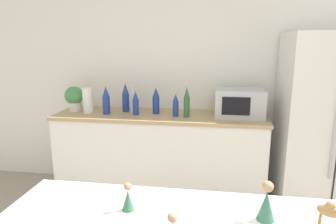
# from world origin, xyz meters

# --- Properties ---
(wall_back) EXTENTS (8.00, 0.06, 2.55)m
(wall_back) POSITION_xyz_m (0.00, 2.73, 1.27)
(wall_back) COLOR white
(wall_back) RESTS_ON ground_plane
(back_counter) EXTENTS (2.19, 0.63, 0.91)m
(back_counter) POSITION_xyz_m (-0.45, 2.40, 0.46)
(back_counter) COLOR white
(back_counter) RESTS_ON ground_plane
(refrigerator) EXTENTS (0.83, 0.70, 1.73)m
(refrigerator) POSITION_xyz_m (1.18, 2.35, 0.87)
(refrigerator) COLOR silver
(refrigerator) RESTS_ON ground_plane
(potted_plant) EXTENTS (0.20, 0.20, 0.27)m
(potted_plant) POSITION_xyz_m (-1.40, 2.42, 1.06)
(potted_plant) COLOR silver
(potted_plant) RESTS_ON back_counter
(paper_towel_roll) EXTENTS (0.11, 0.11, 0.27)m
(paper_towel_roll) POSITION_xyz_m (-1.21, 2.35, 1.04)
(paper_towel_roll) COLOR white
(paper_towel_roll) RESTS_ON back_counter
(microwave) EXTENTS (0.48, 0.37, 0.28)m
(microwave) POSITION_xyz_m (0.37, 2.42, 1.05)
(microwave) COLOR #B2B5BA
(microwave) RESTS_ON back_counter
(back_bottle_0) EXTENTS (0.07, 0.07, 0.28)m
(back_bottle_0) POSITION_xyz_m (-0.49, 2.42, 1.04)
(back_bottle_0) COLOR navy
(back_bottle_0) RESTS_ON back_counter
(back_bottle_1) EXTENTS (0.06, 0.06, 0.31)m
(back_bottle_1) POSITION_xyz_m (-0.15, 2.32, 1.06)
(back_bottle_1) COLOR #2D6033
(back_bottle_1) RESTS_ON back_counter
(back_bottle_2) EXTENTS (0.06, 0.06, 0.32)m
(back_bottle_2) POSITION_xyz_m (-0.73, 2.40, 1.06)
(back_bottle_2) COLOR #B2B7BC
(back_bottle_2) RESTS_ON back_counter
(back_bottle_3) EXTENTS (0.06, 0.06, 0.24)m
(back_bottle_3) POSITION_xyz_m (-0.27, 2.33, 1.02)
(back_bottle_3) COLOR navy
(back_bottle_3) RESTS_ON back_counter
(back_bottle_4) EXTENTS (0.06, 0.06, 0.25)m
(back_bottle_4) POSITION_xyz_m (-0.68, 2.34, 1.03)
(back_bottle_4) COLOR navy
(back_bottle_4) RESTS_ON back_counter
(back_bottle_5) EXTENTS (0.08, 0.08, 0.30)m
(back_bottle_5) POSITION_xyz_m (-1.00, 2.33, 1.05)
(back_bottle_5) COLOR navy
(back_bottle_5) RESTS_ON back_counter
(back_bottle_6) EXTENTS (0.07, 0.07, 0.32)m
(back_bottle_6) POSITION_xyz_m (-0.83, 2.47, 1.06)
(back_bottle_6) COLOR navy
(back_bottle_6) RESTS_ON back_counter
(camel_figurine) EXTENTS (0.10, 0.08, 0.13)m
(camel_figurine) POSITION_xyz_m (0.54, 0.44, 1.03)
(camel_figurine) COLOR olive
(camel_figurine) RESTS_ON bar_counter
(wise_man_figurine_crimson) EXTENTS (0.05, 0.05, 0.12)m
(wise_man_figurine_crimson) POSITION_xyz_m (-0.23, 0.46, 1.01)
(wise_man_figurine_crimson) COLOR #33664C
(wise_man_figurine_crimson) RESTS_ON bar_counter
(wise_man_figurine_purple) EXTENTS (0.07, 0.07, 0.16)m
(wise_man_figurine_purple) POSITION_xyz_m (0.31, 0.47, 1.02)
(wise_man_figurine_purple) COLOR #33664C
(wise_man_figurine_purple) RESTS_ON bar_counter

